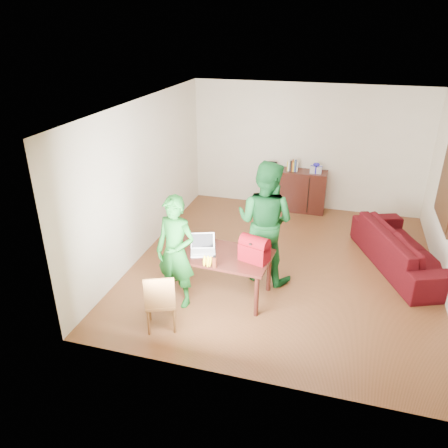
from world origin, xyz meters
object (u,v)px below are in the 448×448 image
(person_far, at_px, (265,222))
(bottle, at_px, (214,262))
(person_near, at_px, (176,252))
(sofa, at_px, (404,249))
(chair, at_px, (161,311))
(red_bag, at_px, (254,251))
(table, at_px, (220,259))
(laptop, at_px, (203,251))

(person_far, relative_size, bottle, 10.57)
(person_near, distance_m, sofa, 3.91)
(person_near, bearing_deg, sofa, 42.06)
(person_far, bearing_deg, person_near, 59.15)
(chair, relative_size, bottle, 4.69)
(person_far, xyz_separation_m, red_bag, (-0.01, -0.74, -0.13))
(chair, bearing_deg, person_far, 34.83)
(table, xyz_separation_m, sofa, (2.75, 1.65, -0.28))
(bottle, height_order, sofa, bottle)
(chair, distance_m, bottle, 0.99)
(bottle, xyz_separation_m, red_bag, (0.49, 0.35, 0.06))
(person_far, bearing_deg, bottle, 80.03)
(person_near, bearing_deg, laptop, 56.97)
(chair, bearing_deg, laptop, 49.92)
(sofa, bearing_deg, laptop, 96.77)
(bottle, bearing_deg, red_bag, 35.53)
(chair, relative_size, person_far, 0.44)
(table, height_order, bottle, bottle)
(table, distance_m, laptop, 0.29)
(chair, xyz_separation_m, laptop, (0.29, 0.93, 0.49))
(laptop, relative_size, red_bag, 1.03)
(chair, distance_m, laptop, 1.10)
(person_far, relative_size, red_bag, 4.79)
(person_far, height_order, red_bag, person_far)
(chair, relative_size, laptop, 2.07)
(bottle, xyz_separation_m, sofa, (2.72, 2.06, -0.46))
(table, distance_m, sofa, 3.22)
(table, xyz_separation_m, red_bag, (0.52, -0.05, 0.24))
(bottle, bearing_deg, sofa, 37.11)
(table, relative_size, person_near, 0.92)
(table, bearing_deg, chair, -114.54)
(laptop, height_order, red_bag, red_bag)
(person_far, bearing_deg, chair, 72.03)
(bottle, distance_m, red_bag, 0.60)
(chair, xyz_separation_m, bottle, (0.58, 0.59, 0.54))
(person_near, relative_size, sofa, 0.73)
(person_far, xyz_separation_m, sofa, (2.22, 0.97, -0.65))
(laptop, bearing_deg, bottle, -69.86)
(person_far, relative_size, sofa, 0.85)
(sofa, bearing_deg, red_bag, 104.45)
(chair, xyz_separation_m, person_near, (-0.01, 0.62, 0.59))
(person_far, height_order, bottle, person_far)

